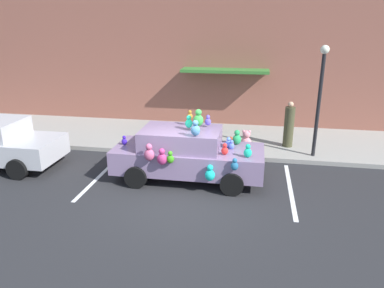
{
  "coord_description": "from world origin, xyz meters",
  "views": [
    {
      "loc": [
        1.81,
        -8.65,
        4.52
      ],
      "look_at": [
        -0.04,
        1.81,
        0.9
      ],
      "focal_mm": 34.06,
      "sensor_mm": 36.0,
      "label": 1
    }
  ],
  "objects_px": {
    "teddy_bear_on_sidewalk": "(246,141)",
    "pedestrian_near_shopfront": "(289,126)",
    "street_lamp_post": "(320,90)",
    "plush_covered_car": "(187,154)"
  },
  "relations": [
    {
      "from": "plush_covered_car",
      "to": "pedestrian_near_shopfront",
      "type": "height_order",
      "value": "plush_covered_car"
    },
    {
      "from": "teddy_bear_on_sidewalk",
      "to": "street_lamp_post",
      "type": "distance_m",
      "value": 2.97
    },
    {
      "from": "plush_covered_car",
      "to": "teddy_bear_on_sidewalk",
      "type": "bearing_deg",
      "value": 55.84
    },
    {
      "from": "street_lamp_post",
      "to": "pedestrian_near_shopfront",
      "type": "distance_m",
      "value": 1.89
    },
    {
      "from": "plush_covered_car",
      "to": "street_lamp_post",
      "type": "relative_size",
      "value": 1.2
    },
    {
      "from": "plush_covered_car",
      "to": "street_lamp_post",
      "type": "xyz_separation_m",
      "value": [
        3.94,
        2.3,
        1.6
      ]
    },
    {
      "from": "teddy_bear_on_sidewalk",
      "to": "pedestrian_near_shopfront",
      "type": "bearing_deg",
      "value": 25.43
    },
    {
      "from": "plush_covered_car",
      "to": "street_lamp_post",
      "type": "distance_m",
      "value": 4.83
    },
    {
      "from": "teddy_bear_on_sidewalk",
      "to": "pedestrian_near_shopfront",
      "type": "xyz_separation_m",
      "value": [
        1.48,
        0.7,
        0.42
      ]
    },
    {
      "from": "pedestrian_near_shopfront",
      "to": "teddy_bear_on_sidewalk",
      "type": "bearing_deg",
      "value": -154.57
    }
  ]
}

